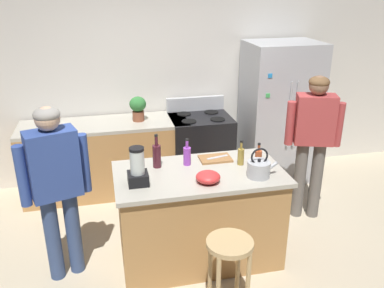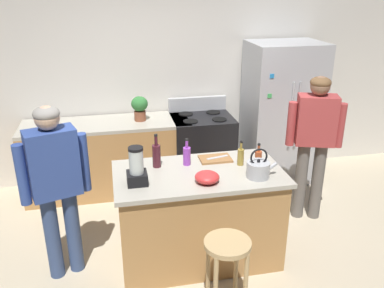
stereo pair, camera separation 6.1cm
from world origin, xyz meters
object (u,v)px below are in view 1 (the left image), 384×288
(person_by_sink_right, at_px, (313,135))
(bottle_soda, at_px, (187,155))
(bottle_wine, at_px, (157,155))
(mixing_bowl, at_px, (208,177))
(stove_range, at_px, (200,150))
(bottle_vinegar, at_px, (241,156))
(blender_appliance, at_px, (138,169))
(refrigerator, at_px, (279,113))
(bottle_cooking_sauce, at_px, (258,157))
(person_by_island_left, at_px, (56,179))
(bar_stool, at_px, (229,258))
(potted_plant, at_px, (138,107))
(cutting_board, at_px, (215,159))
(tea_kettle, at_px, (259,168))
(chef_knife, at_px, (217,157))
(kitchen_island, at_px, (199,216))

(person_by_sink_right, xyz_separation_m, bottle_soda, (-1.43, -0.30, 0.03))
(bottle_wine, distance_m, mixing_bowl, 0.55)
(stove_range, xyz_separation_m, bottle_vinegar, (0.03, -1.45, 0.53))
(blender_appliance, xyz_separation_m, bottle_vinegar, (0.97, 0.18, -0.05))
(refrigerator, distance_m, mixing_bowl, 2.22)
(refrigerator, distance_m, bottle_cooking_sauce, 1.71)
(person_by_island_left, relative_size, mixing_bowl, 7.57)
(bottle_cooking_sauce, bearing_deg, bottle_wine, 169.96)
(person_by_sink_right, xyz_separation_m, bottle_wine, (-1.71, -0.29, 0.05))
(bar_stool, height_order, bottle_wine, bottle_wine)
(bar_stool, relative_size, bottle_vinegar, 2.90)
(stove_range, height_order, potted_plant, potted_plant)
(person_by_sink_right, xyz_separation_m, blender_appliance, (-1.91, -0.59, 0.07))
(cutting_board, bearing_deg, tea_kettle, -57.81)
(mixing_bowl, bearing_deg, stove_range, 78.27)
(bottle_soda, xyz_separation_m, mixing_bowl, (0.10, -0.39, -0.05))
(refrigerator, xyz_separation_m, person_by_sink_right, (-0.08, -1.03, 0.08))
(blender_appliance, height_order, chef_knife, blender_appliance)
(bottle_wine, relative_size, cutting_board, 1.05)
(blender_appliance, distance_m, mixing_bowl, 0.59)
(kitchen_island, xyz_separation_m, chef_knife, (0.23, 0.23, 0.48))
(kitchen_island, relative_size, bottle_vinegar, 6.42)
(bottle_soda, bearing_deg, chef_knife, 9.45)
(bottle_vinegar, bearing_deg, person_by_sink_right, 23.04)
(bottle_vinegar, bearing_deg, bottle_wine, 171.31)
(refrigerator, xyz_separation_m, bottle_cooking_sauce, (-0.87, -1.48, 0.09))
(chef_knife, bearing_deg, bottle_cooking_sauce, -44.45)
(stove_range, relative_size, chef_knife, 4.96)
(bottle_cooking_sauce, bearing_deg, kitchen_island, -177.51)
(blender_appliance, xyz_separation_m, mixing_bowl, (0.58, -0.10, -0.09))
(refrigerator, distance_m, bottle_vinegar, 1.76)
(refrigerator, bearing_deg, cutting_board, -133.78)
(person_by_sink_right, height_order, chef_knife, person_by_sink_right)
(cutting_board, bearing_deg, chef_knife, 0.00)
(bar_stool, bearing_deg, kitchen_island, 94.10)
(mixing_bowl, xyz_separation_m, tea_kettle, (0.46, 0.01, 0.03))
(bottle_vinegar, distance_m, mixing_bowl, 0.48)
(blender_appliance, height_order, bottle_soda, blender_appliance)
(bar_stool, xyz_separation_m, mixing_bowl, (-0.03, 0.54, 0.43))
(bottle_soda, bearing_deg, cutting_board, 10.09)
(bottle_soda, height_order, cutting_board, bottle_soda)
(bottle_cooking_sauce, xyz_separation_m, mixing_bowl, (-0.54, -0.23, -0.03))
(stove_range, bearing_deg, blender_appliance, -119.85)
(kitchen_island, height_order, bottle_wine, bottle_wine)
(mixing_bowl, distance_m, cutting_board, 0.48)
(kitchen_island, bearing_deg, person_by_sink_right, 19.22)
(bottle_soda, bearing_deg, blender_appliance, -149.05)
(blender_appliance, bearing_deg, cutting_board, 23.86)
(refrigerator, relative_size, bar_stool, 2.63)
(refrigerator, height_order, bar_stool, refrigerator)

